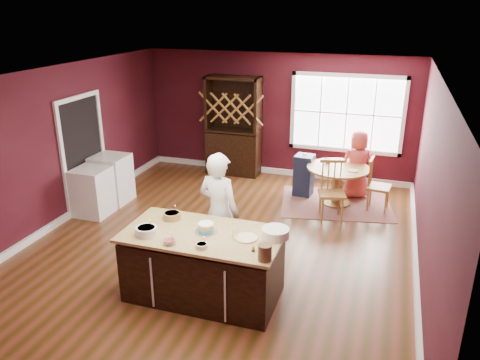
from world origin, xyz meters
name	(u,v)px	position (x,y,z in m)	size (l,w,h in m)	color
room_shell	(222,164)	(0.00, 0.00, 1.35)	(7.00, 7.00, 7.00)	brown
window	(347,114)	(1.50, 3.47, 1.50)	(2.36, 0.10, 1.66)	white
doorway	(84,154)	(-2.97, 0.60, 1.02)	(0.08, 1.26, 2.13)	white
kitchen_island	(204,266)	(0.27, -1.48, 0.44)	(2.03, 1.06, 0.92)	black
dining_table	(338,178)	(1.55, 2.16, 0.53)	(1.19, 1.19, 0.75)	brown
baker	(219,212)	(0.23, -0.75, 0.89)	(0.65, 0.42, 1.77)	silver
layer_cake	(206,228)	(0.30, -1.44, 0.98)	(0.29, 0.29, 0.12)	white
bowl_blue	(146,231)	(-0.38, -1.74, 0.97)	(0.27, 0.27, 0.10)	white
bowl_yellow	(172,216)	(-0.28, -1.22, 0.97)	(0.24, 0.24, 0.09)	#957C4C
bowl_pink	(169,242)	(0.00, -1.88, 0.95)	(0.16, 0.16, 0.06)	white
bowl_olive	(202,246)	(0.41, -1.84, 0.95)	(0.15, 0.15, 0.06)	beige
drinking_glass	(235,233)	(0.72, -1.51, 1.00)	(0.08, 0.08, 0.15)	silver
dinner_plate	(246,238)	(0.85, -1.45, 0.93)	(0.28, 0.28, 0.02)	white
white_tub	(275,233)	(1.18, -1.30, 0.98)	(0.35, 0.35, 0.12)	silver
stoneware_crock	(265,252)	(1.20, -1.88, 1.02)	(0.16, 0.16, 0.19)	brown
toy_figurine	(253,249)	(1.02, -1.73, 0.96)	(0.04, 0.04, 0.07)	orange
rug	(336,203)	(1.55, 2.16, 0.01)	(2.07, 1.60, 0.01)	brown
chair_east	(379,185)	(2.32, 2.11, 0.50)	(0.42, 0.40, 1.01)	brown
chair_south	(332,191)	(1.54, 1.42, 0.54)	(0.45, 0.43, 1.08)	brown
chair_north	(356,171)	(1.83, 2.89, 0.46)	(0.39, 0.37, 0.92)	#8E5E39
seated_woman	(357,164)	(1.86, 2.63, 0.69)	(0.67, 0.44, 1.37)	#BA403F
high_chair	(304,174)	(0.85, 2.41, 0.44)	(0.36, 0.36, 0.88)	black
toddler	(303,155)	(0.80, 2.51, 0.81)	(0.18, 0.14, 0.26)	#8CA5BF
table_plate	(353,171)	(1.83, 2.03, 0.76)	(0.19, 0.19, 0.01)	beige
table_cup	(327,161)	(1.31, 2.32, 0.80)	(0.12, 0.12, 0.09)	white
hutch	(233,126)	(-0.92, 3.22, 1.10)	(1.20, 0.50, 2.20)	black
washer	(92,192)	(-2.64, 0.28, 0.44)	(0.61, 0.59, 0.88)	silver
dryer	(112,179)	(-2.64, 0.92, 0.47)	(0.64, 0.62, 0.93)	white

